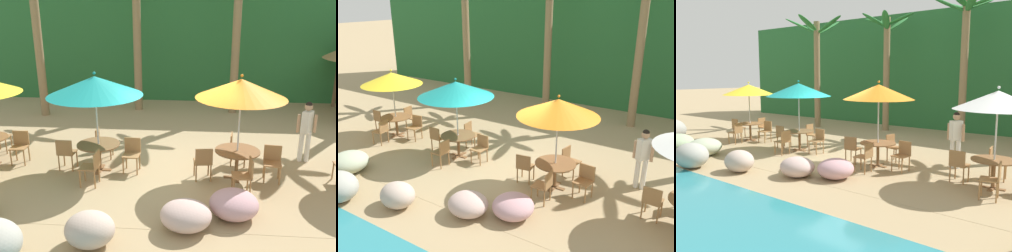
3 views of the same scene
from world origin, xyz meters
TOP-DOWN VIEW (x-y plane):
  - ground_plane at (0.00, 0.00)m, footprint 120.00×120.00m
  - terrace_deck at (0.00, 0.00)m, footprint 18.00×5.20m
  - foliage_backdrop at (0.00, 9.00)m, footprint 28.00×2.40m
  - rock_seawall at (-2.55, -3.06)m, footprint 15.67×3.16m
  - umbrella_yellow at (-5.28, 0.16)m, footprint 2.15×2.15m
  - dining_table_yellow at (-5.28, 0.16)m, footprint 1.10×1.10m
  - chair_yellow_seaward at (-4.44, 0.32)m, footprint 0.46×0.46m
  - chair_yellow_inland at (-5.44, 1.00)m, footprint 0.46×0.45m
  - chair_yellow_left at (-6.14, 0.10)m, footprint 0.44×0.45m
  - chair_yellow_right at (-5.08, -0.67)m, footprint 0.48×0.47m
  - umbrella_teal at (-2.15, -0.02)m, footprint 2.36×2.36m
  - dining_table_teal at (-2.15, -0.02)m, footprint 1.10×1.10m
  - chair_teal_seaward at (-1.30, 0.04)m, footprint 0.43×0.44m
  - chair_teal_inland at (-2.31, 0.82)m, footprint 0.46×0.45m
  - chair_teal_left at (-3.00, -0.10)m, footprint 0.43×0.43m
  - chair_teal_right at (-2.08, -0.88)m, footprint 0.43×0.43m
  - umbrella_orange at (1.36, -0.19)m, footprint 2.14×2.14m
  - dining_table_orange at (1.36, -0.19)m, footprint 1.10×1.10m
  - chair_orange_seaward at (2.22, -0.21)m, footprint 0.47×0.48m
  - chair_orange_inland at (1.40, 0.67)m, footprint 0.48×0.48m
  - chair_orange_left at (0.53, -0.40)m, footprint 0.48×0.48m
  - chair_orange_right at (1.48, -1.03)m, footprint 0.44×0.43m
  - umbrella_white at (4.75, -0.29)m, footprint 2.10×2.10m
  - dining_table_white at (4.75, -0.29)m, footprint 1.10×1.10m
  - chair_white_inland at (4.56, 0.55)m, footprint 0.47×0.47m
  - chair_white_left at (3.90, -0.35)m, footprint 0.44×0.44m
  - chair_white_right at (4.97, -1.11)m, footprint 0.49×0.48m
  - palm_tree_nearest at (-5.74, 4.94)m, footprint 3.21×3.33m
  - palm_tree_second at (-2.14, 6.10)m, footprint 2.88×2.70m
  - palm_tree_third at (1.77, 5.97)m, footprint 2.90×2.98m
  - waiter_in_white at (3.31, 1.04)m, footprint 0.52×0.39m

SIDE VIEW (x-z plane):
  - ground_plane at x=0.00m, z-range 0.00..0.00m
  - terrace_deck at x=0.00m, z-range 0.00..0.01m
  - rock_seawall at x=-2.55m, z-range -0.13..0.85m
  - chair_yellow_seaward at x=-4.44m, z-range 0.08..0.95m
  - chair_yellow_inland at x=-5.44m, z-range 0.08..0.95m
  - chair_yellow_left at x=-6.14m, z-range 0.08..0.95m
  - chair_yellow_right at x=-5.08m, z-range 0.08..0.95m
  - chair_teal_seaward at x=-1.30m, z-range 0.08..0.95m
  - chair_teal_inland at x=-2.31m, z-range 0.08..0.95m
  - chair_teal_left at x=-3.00m, z-range 0.08..0.95m
  - chair_teal_right at x=-2.08m, z-range 0.08..0.95m
  - chair_orange_seaward at x=2.22m, z-range 0.08..0.95m
  - chair_orange_inland at x=1.40m, z-range 0.08..0.95m
  - chair_orange_left at x=0.53m, z-range 0.08..0.95m
  - chair_orange_right at x=1.48m, z-range 0.08..0.95m
  - chair_white_inland at x=4.56m, z-range 0.08..0.95m
  - chair_white_left at x=3.90m, z-range 0.08..0.95m
  - chair_white_right at x=4.97m, z-range 0.08..0.95m
  - dining_table_yellow at x=-5.28m, z-range 0.24..0.98m
  - dining_table_teal at x=-2.15m, z-range 0.24..0.98m
  - dining_table_orange at x=1.36m, z-range 0.24..0.98m
  - dining_table_white at x=4.75m, z-range 0.24..0.98m
  - waiter_in_white at x=3.31m, z-range 0.14..1.84m
  - umbrella_yellow at x=-5.28m, z-range 0.92..3.42m
  - umbrella_white at x=4.75m, z-range 0.92..3.45m
  - umbrella_teal at x=-2.15m, z-range 0.95..3.55m
  - umbrella_orange at x=1.36m, z-range 0.97..3.58m
  - foliage_backdrop at x=0.00m, z-range 0.00..6.00m
  - palm_tree_nearest at x=-5.74m, z-range 0.91..6.67m
  - palm_tree_second at x=-2.14m, z-range 0.95..6.68m
  - palm_tree_third at x=1.77m, z-range 1.13..7.20m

